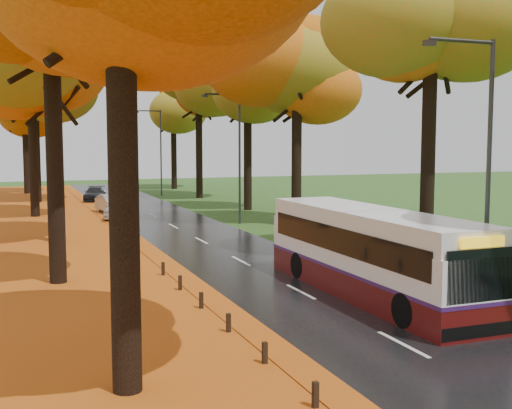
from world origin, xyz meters
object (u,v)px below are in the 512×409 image
car_dark (95,194)px  bus (371,251)px  streetlamp_near (482,153)px  streetlamp_far (158,145)px  streetlamp_mid (236,147)px  car_white (120,207)px  car_silver (112,204)px

car_dark → bus: bearing=-71.5°
streetlamp_near → streetlamp_far: same height
streetlamp_near → streetlamp_far: bearing=90.0°
streetlamp_mid → streetlamp_far: bearing=90.0°
bus → streetlamp_mid: bearing=83.9°
streetlamp_near → bus: 4.70m
streetlamp_mid → streetlamp_far: size_ratio=1.00×
streetlamp_near → streetlamp_far: (0.00, 44.00, 0.00)m
streetlamp_mid → car_white: streetlamp_mid is taller
streetlamp_far → car_silver: size_ratio=1.98×
streetlamp_far → car_dark: size_ratio=1.98×
car_silver → bus: bearing=-90.3°
streetlamp_far → car_white: size_ratio=1.91×
car_silver → streetlamp_near: bearing=-87.4°
car_silver → streetlamp_far: bearing=56.0°
streetlamp_mid → streetlamp_far: (0.00, 22.00, 0.00)m
streetlamp_mid → bus: bearing=-96.0°
streetlamp_near → streetlamp_mid: bearing=90.0°
streetlamp_mid → bus: streetlamp_mid is taller
streetlamp_far → car_white: 18.35m
bus → streetlamp_far: bearing=87.1°
car_white → car_silver: size_ratio=1.04×
car_silver → car_dark: 10.30m
streetlamp_near → car_silver: (-6.30, 30.41, -4.01)m
bus → car_silver: 27.98m
car_white → car_dark: 13.49m
streetlamp_far → car_dark: streetlamp_far is taller
bus → car_white: (-4.29, 24.45, -0.75)m
streetlamp_far → bus: size_ratio=0.75×
streetlamp_mid → car_white: 9.09m
streetlamp_mid → car_silver: 11.25m
bus → car_silver: bus is taller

